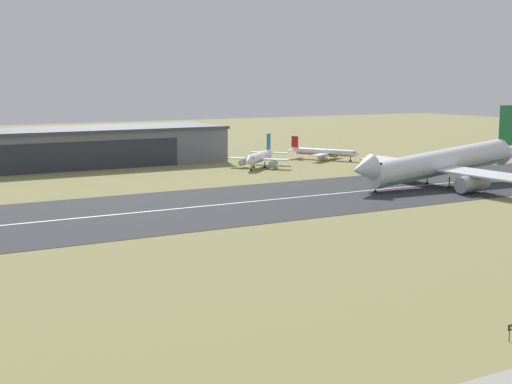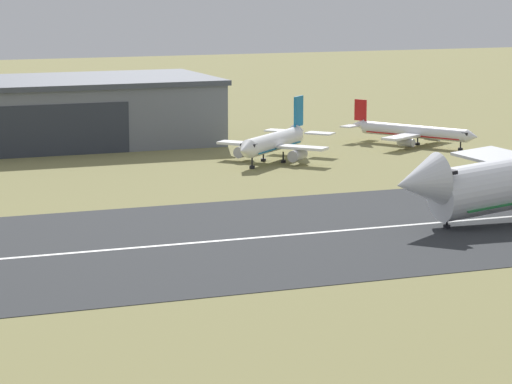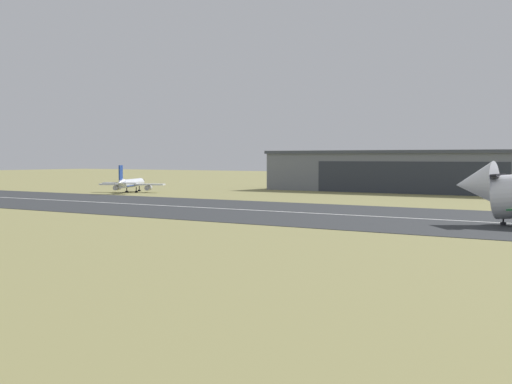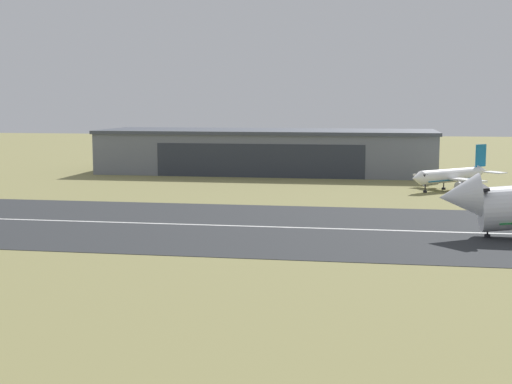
{
  "view_description": "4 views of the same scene",
  "coord_description": "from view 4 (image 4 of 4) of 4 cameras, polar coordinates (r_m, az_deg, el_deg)",
  "views": [
    {
      "loc": [
        -42.17,
        -14.28,
        25.84
      ],
      "look_at": [
        24.45,
        102.98,
        4.68
      ],
      "focal_mm": 50.0,
      "sensor_mm": 36.0,
      "label": 1
    },
    {
      "loc": [
        -8.1,
        -6.68,
        29.23
      ],
      "look_at": [
        34.06,
        101.91,
        8.3
      ],
      "focal_mm": 85.0,
      "sensor_mm": 36.0,
      "label": 2
    },
    {
      "loc": [
        90.43,
        11.94,
        9.63
      ],
      "look_at": [
        33.23,
        95.78,
        4.65
      ],
      "focal_mm": 50.0,
      "sensor_mm": 36.0,
      "label": 3
    },
    {
      "loc": [
        47.11,
        11.94,
        18.89
      ],
      "look_at": [
        32.02,
        101.63,
        7.39
      ],
      "focal_mm": 50.0,
      "sensor_mm": 36.0,
      "label": 4
    }
  ],
  "objects": [
    {
      "name": "runway_strip",
      "position": [
        117.12,
        -14.32,
        -2.28
      ],
      "size": [
        482.06,
        44.56,
        0.06
      ],
      "primitive_type": "cube",
      "color": "#2B2D30",
      "rests_on": "ground_plane"
    },
    {
      "name": "runway_centreline",
      "position": [
        117.11,
        -14.32,
        -2.27
      ],
      "size": [
        433.85,
        0.7,
        0.01
      ],
      "primitive_type": "cube",
      "color": "silver",
      "rests_on": "runway_strip"
    },
    {
      "name": "hangar_building",
      "position": [
        191.91,
        0.88,
        3.29
      ],
      "size": [
        89.05,
        27.74,
        11.5
      ],
      "color": "slate",
      "rests_on": "ground_plane"
    },
    {
      "name": "airplane_parked_centre",
      "position": [
        158.84,
        15.32,
        1.25
      ],
      "size": [
        21.71,
        20.69,
        9.61
      ],
      "color": "white",
      "rests_on": "ground_plane"
    }
  ]
}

